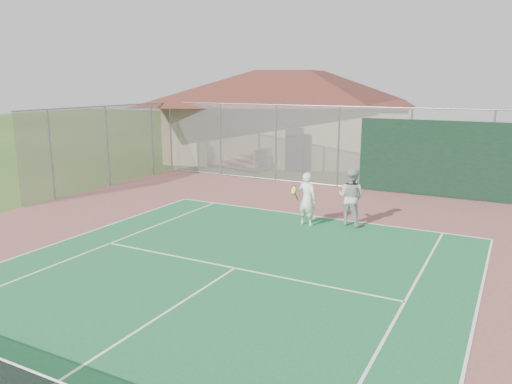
% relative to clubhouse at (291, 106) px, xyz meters
% --- Properties ---
extents(back_fence, '(20.08, 0.11, 3.53)m').
position_rel_clubhouse_xyz_m(back_fence, '(8.48, -6.97, -1.45)').
color(back_fence, gray).
rests_on(back_fence, ground).
extents(side_fence_left, '(0.08, 9.00, 3.50)m').
position_rel_clubhouse_xyz_m(side_fence_left, '(-3.63, -11.45, -1.37)').
color(side_fence_left, gray).
rests_on(side_fence_left, ground).
extents(clubhouse, '(16.20, 12.87, 6.14)m').
position_rel_clubhouse_xyz_m(clubhouse, '(0.00, 0.00, 0.00)').
color(clubhouse, tan).
rests_on(clubhouse, ground).
extents(bleachers, '(3.42, 2.45, 1.14)m').
position_rel_clubhouse_xyz_m(bleachers, '(-0.74, -4.65, -2.52)').
color(bleachers, '#A74526').
rests_on(bleachers, ground).
extents(player_white_front, '(0.88, 0.73, 1.71)m').
position_rel_clubhouse_xyz_m(player_white_front, '(6.47, -13.18, -2.25)').
color(player_white_front, white).
rests_on(player_white_front, ground).
extents(player_grey_back, '(0.97, 0.80, 1.83)m').
position_rel_clubhouse_xyz_m(player_grey_back, '(7.70, -12.50, -2.20)').
color(player_grey_back, '#B3B6B9').
rests_on(player_grey_back, ground).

